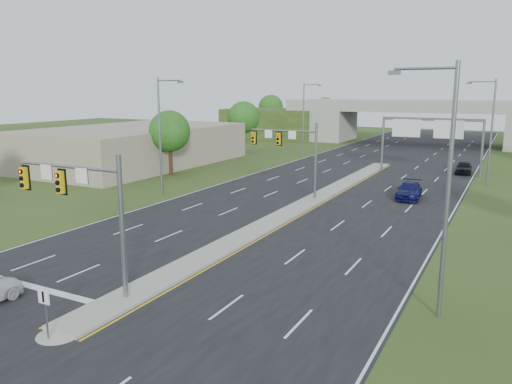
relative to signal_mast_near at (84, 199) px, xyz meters
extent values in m
plane|color=#283F16|center=(2.26, 0.07, -4.73)|extent=(240.00, 240.00, 0.00)
cube|color=black|center=(2.26, 35.07, -4.72)|extent=(24.00, 160.00, 0.02)
cube|color=gray|center=(2.26, 23.07, -4.63)|extent=(2.00, 54.00, 0.16)
cone|color=gray|center=(2.26, -3.93, -4.63)|extent=(2.00, 2.00, 0.16)
cube|color=gold|center=(1.11, 23.07, -4.70)|extent=(0.12, 54.00, 0.01)
cube|color=gold|center=(3.41, 23.07, -4.70)|extent=(0.12, 54.00, 0.01)
cube|color=silver|center=(-9.54, 35.07, -4.70)|extent=(0.12, 160.00, 0.01)
cube|color=silver|center=(14.06, 35.07, -4.70)|extent=(0.12, 160.00, 0.01)
cube|color=silver|center=(-4.24, -0.93, -4.70)|extent=(10.50, 0.50, 0.01)
cylinder|color=slate|center=(2.26, 0.07, -1.23)|extent=(0.24, 0.24, 7.00)
cylinder|color=slate|center=(-0.99, 0.07, 1.47)|extent=(6.50, 0.16, 0.16)
cube|color=gold|center=(-1.31, -0.18, 0.72)|extent=(0.35, 0.25, 1.10)
cube|color=gold|center=(-3.91, -0.18, 0.72)|extent=(0.35, 0.25, 1.10)
cube|color=black|center=(-1.31, -0.04, 0.72)|extent=(0.55, 0.04, 1.30)
cube|color=black|center=(-3.91, -0.04, 0.72)|extent=(0.55, 0.04, 1.30)
sphere|color=#FF0C05|center=(-1.31, -0.31, 1.07)|extent=(0.20, 0.20, 0.20)
sphere|color=#FF0C05|center=(-3.91, -0.31, 1.07)|extent=(0.20, 0.20, 0.20)
cube|color=white|center=(-2.42, -0.03, 1.12)|extent=(0.75, 0.04, 0.75)
cube|color=white|center=(-0.01, -0.03, 1.12)|extent=(0.75, 0.04, 0.75)
cylinder|color=slate|center=(2.26, 25.07, -1.23)|extent=(0.24, 0.24, 7.00)
cylinder|color=slate|center=(-0.99, 25.07, 1.47)|extent=(6.50, 0.16, 0.16)
cube|color=gold|center=(-1.31, 24.82, 0.72)|extent=(0.35, 0.25, 1.10)
cube|color=gold|center=(-3.91, 24.82, 0.72)|extent=(0.35, 0.25, 1.10)
cube|color=black|center=(-1.31, 24.96, 0.72)|extent=(0.55, 0.04, 1.30)
cube|color=black|center=(-3.91, 24.96, 0.72)|extent=(0.55, 0.04, 1.30)
sphere|color=#FF0C05|center=(-1.31, 24.69, 1.07)|extent=(0.20, 0.20, 0.20)
sphere|color=#FF0C05|center=(-3.91, 24.69, 1.07)|extent=(0.20, 0.20, 0.20)
cube|color=white|center=(-2.42, 24.97, 1.12)|extent=(0.75, 0.04, 0.75)
cube|color=white|center=(-0.01, 24.97, 1.12)|extent=(0.75, 0.04, 0.75)
cylinder|color=slate|center=(2.26, -4.43, -3.63)|extent=(0.08, 0.08, 2.20)
cube|color=white|center=(2.26, -4.48, -2.83)|extent=(0.60, 0.04, 0.60)
cube|color=black|center=(2.26, -4.51, -2.83)|extent=(0.10, 0.02, 0.45)
cylinder|color=slate|center=(3.46, 45.07, -1.43)|extent=(0.28, 0.28, 6.60)
cylinder|color=slate|center=(14.76, 45.07, -1.43)|extent=(0.28, 0.28, 6.60)
cube|color=slate|center=(9.11, 45.07, 1.77)|extent=(11.50, 0.35, 0.35)
cube|color=#0B521B|center=(6.26, 44.87, 0.67)|extent=(3.20, 0.08, 2.00)
cube|color=#0B521B|center=(11.06, 44.87, 0.67)|extent=(3.20, 0.08, 2.00)
cube|color=silver|center=(6.26, 44.82, 0.67)|extent=(3.30, 0.03, 2.10)
cube|color=silver|center=(11.06, 44.82, 0.67)|extent=(3.30, 0.03, 2.10)
cube|color=gray|center=(-14.74, 80.07, -1.73)|extent=(6.00, 12.00, 6.00)
cube|color=#283F16|center=(-27.74, 80.07, -1.73)|extent=(20.00, 14.00, 6.00)
cube|color=gray|center=(2.26, 80.07, 1.87)|extent=(50.00, 12.00, 1.20)
cube|color=gray|center=(2.26, 74.27, 2.92)|extent=(50.00, 0.40, 0.90)
cube|color=gray|center=(2.26, 85.87, 2.92)|extent=(50.00, 0.40, 0.90)
cylinder|color=slate|center=(-11.24, 20.07, 0.77)|extent=(0.20, 0.20, 11.00)
cylinder|color=slate|center=(-9.99, 20.07, 5.97)|extent=(2.50, 0.12, 0.12)
cube|color=slate|center=(-8.74, 20.07, 5.82)|extent=(0.50, 0.25, 0.18)
cylinder|color=slate|center=(-11.24, 55.07, 0.77)|extent=(0.20, 0.20, 11.00)
cylinder|color=slate|center=(-9.99, 55.07, 5.97)|extent=(2.50, 0.12, 0.12)
cube|color=slate|center=(-8.74, 55.07, 5.82)|extent=(0.50, 0.25, 0.18)
cylinder|color=slate|center=(15.76, 5.07, 0.77)|extent=(0.20, 0.20, 11.00)
cylinder|color=slate|center=(14.51, 5.07, 5.97)|extent=(2.50, 0.12, 0.12)
cube|color=slate|center=(13.26, 5.07, 5.82)|extent=(0.50, 0.25, 0.18)
cylinder|color=slate|center=(15.76, 40.07, 0.77)|extent=(0.20, 0.20, 11.00)
cylinder|color=slate|center=(14.51, 40.07, 5.97)|extent=(2.50, 0.12, 0.12)
cube|color=slate|center=(13.26, 40.07, 5.82)|extent=(0.50, 0.25, 0.18)
cylinder|color=#382316|center=(-17.74, 30.07, -2.73)|extent=(0.44, 0.44, 4.00)
sphere|color=#1A5316|center=(-17.74, 30.07, 0.47)|extent=(4.80, 4.80, 4.80)
cylinder|color=#382316|center=(-21.74, 55.07, -2.60)|extent=(0.44, 0.44, 4.25)
sphere|color=#1A5316|center=(-21.74, 55.07, 0.80)|extent=(5.20, 5.20, 5.20)
cylinder|color=#382316|center=(-35.74, 94.07, -2.48)|extent=(0.44, 0.44, 4.50)
sphere|color=#1A5316|center=(-35.74, 94.07, 1.12)|extent=(6.00, 6.00, 6.00)
cylinder|color=#382316|center=(-21.74, 94.07, -2.60)|extent=(0.44, 0.44, 4.25)
sphere|color=#1A5316|center=(-21.74, 94.07, 0.80)|extent=(5.60, 5.60, 5.60)
cube|color=gray|center=(-27.74, 35.07, -2.23)|extent=(18.00, 30.00, 5.00)
imported|color=#0A0D41|center=(9.74, 29.80, -3.97)|extent=(2.51, 5.26, 1.48)
imported|color=black|center=(12.81, 47.25, -3.96)|extent=(1.99, 4.44, 1.48)
camera|label=1|loc=(18.10, -16.83, 5.08)|focal=35.00mm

